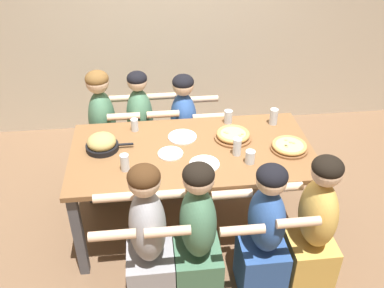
{
  "coord_description": "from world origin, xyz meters",
  "views": [
    {
      "loc": [
        -0.31,
        -2.71,
        2.64
      ],
      "look_at": [
        0.0,
        0.0,
        0.84
      ],
      "focal_mm": 40.0,
      "sensor_mm": 36.0,
      "label": 1
    }
  ],
  "objects_px": {
    "drinking_glass_a": "(250,158)",
    "diner_near_center": "(197,240)",
    "empty_plate_b": "(204,164)",
    "drinking_glass_c": "(135,126)",
    "pizza_board_main": "(289,146)",
    "drinking_glass_e": "(125,163)",
    "empty_plate_a": "(170,154)",
    "diner_near_right": "(314,231)",
    "drinking_glass_f": "(237,148)",
    "diner_near_midright": "(264,237)",
    "empty_plate_c": "(182,137)",
    "diner_far_left": "(105,134)",
    "drinking_glass_d": "(228,117)",
    "diner_far_midleft": "(142,134)",
    "skillet_bowl": "(102,143)",
    "diner_near_midleft": "(148,243)",
    "diner_far_center": "(184,133)",
    "drinking_glass_b": "(274,118)",
    "pizza_board_second": "(233,135)"
  },
  "relations": [
    {
      "from": "drinking_glass_a",
      "to": "diner_near_center",
      "type": "height_order",
      "value": "diner_near_center"
    },
    {
      "from": "empty_plate_b",
      "to": "drinking_glass_c",
      "type": "relative_size",
      "value": 2.14
    },
    {
      "from": "empty_plate_b",
      "to": "drinking_glass_c",
      "type": "xyz_separation_m",
      "value": [
        -0.5,
        0.54,
        0.04
      ]
    },
    {
      "from": "pizza_board_main",
      "to": "empty_plate_b",
      "type": "xyz_separation_m",
      "value": [
        -0.68,
        -0.12,
        -0.02
      ]
    },
    {
      "from": "empty_plate_b",
      "to": "drinking_glass_e",
      "type": "relative_size",
      "value": 1.72
    },
    {
      "from": "empty_plate_a",
      "to": "diner_near_right",
      "type": "relative_size",
      "value": 0.17
    },
    {
      "from": "drinking_glass_f",
      "to": "diner_near_midright",
      "type": "xyz_separation_m",
      "value": [
        0.09,
        -0.59,
        -0.34
      ]
    },
    {
      "from": "empty_plate_c",
      "to": "diner_far_left",
      "type": "relative_size",
      "value": 0.2
    },
    {
      "from": "drinking_glass_d",
      "to": "diner_far_midleft",
      "type": "height_order",
      "value": "diner_far_midleft"
    },
    {
      "from": "pizza_board_main",
      "to": "drinking_glass_d",
      "type": "bearing_deg",
      "value": 130.87
    },
    {
      "from": "skillet_bowl",
      "to": "drinking_glass_a",
      "type": "bearing_deg",
      "value": -15.4
    },
    {
      "from": "drinking_glass_c",
      "to": "drinking_glass_e",
      "type": "distance_m",
      "value": 0.55
    },
    {
      "from": "diner_near_midleft",
      "to": "diner_far_left",
      "type": "bearing_deg",
      "value": 14.65
    },
    {
      "from": "drinking_glass_d",
      "to": "drinking_glass_c",
      "type": "bearing_deg",
      "value": -177.28
    },
    {
      "from": "drinking_glass_e",
      "to": "pizza_board_main",
      "type": "bearing_deg",
      "value": 5.6
    },
    {
      "from": "drinking_glass_c",
      "to": "diner_far_center",
      "type": "distance_m",
      "value": 0.66
    },
    {
      "from": "drinking_glass_d",
      "to": "drinking_glass_e",
      "type": "relative_size",
      "value": 0.88
    },
    {
      "from": "pizza_board_main",
      "to": "drinking_glass_d",
      "type": "relative_size",
      "value": 2.53
    },
    {
      "from": "pizza_board_main",
      "to": "drinking_glass_e",
      "type": "bearing_deg",
      "value": -174.4
    },
    {
      "from": "drinking_glass_b",
      "to": "diner_far_midleft",
      "type": "xyz_separation_m",
      "value": [
        -1.12,
        0.39,
        -0.33
      ]
    },
    {
      "from": "drinking_glass_b",
      "to": "drinking_glass_f",
      "type": "bearing_deg",
      "value": -133.86
    },
    {
      "from": "drinking_glass_a",
      "to": "diner_near_midright",
      "type": "distance_m",
      "value": 0.58
    },
    {
      "from": "empty_plate_b",
      "to": "diner_near_midright",
      "type": "distance_m",
      "value": 0.66
    },
    {
      "from": "empty_plate_b",
      "to": "drinking_glass_e",
      "type": "distance_m",
      "value": 0.58
    },
    {
      "from": "pizza_board_main",
      "to": "skillet_bowl",
      "type": "bearing_deg",
      "value": 173.39
    },
    {
      "from": "pizza_board_second",
      "to": "diner_near_center",
      "type": "distance_m",
      "value": 0.95
    },
    {
      "from": "empty_plate_c",
      "to": "empty_plate_b",
      "type": "bearing_deg",
      "value": -72.05
    },
    {
      "from": "empty_plate_c",
      "to": "drinking_glass_b",
      "type": "xyz_separation_m",
      "value": [
        0.78,
        0.13,
        0.05
      ]
    },
    {
      "from": "pizza_board_main",
      "to": "diner_near_right",
      "type": "relative_size",
      "value": 0.26
    },
    {
      "from": "drinking_glass_d",
      "to": "diner_far_midleft",
      "type": "relative_size",
      "value": 0.1
    },
    {
      "from": "drinking_glass_a",
      "to": "drinking_glass_d",
      "type": "bearing_deg",
      "value": 95.21
    },
    {
      "from": "diner_far_midleft",
      "to": "diner_near_center",
      "type": "height_order",
      "value": "diner_far_midleft"
    },
    {
      "from": "empty_plate_a",
      "to": "diner_far_center",
      "type": "height_order",
      "value": "diner_far_center"
    },
    {
      "from": "drinking_glass_a",
      "to": "diner_near_midright",
      "type": "relative_size",
      "value": 0.09
    },
    {
      "from": "skillet_bowl",
      "to": "empty_plate_a",
      "type": "distance_m",
      "value": 0.53
    },
    {
      "from": "pizza_board_main",
      "to": "drinking_glass_b",
      "type": "xyz_separation_m",
      "value": [
        -0.02,
        0.39,
        0.03
      ]
    },
    {
      "from": "drinking_glass_b",
      "to": "diner_far_left",
      "type": "height_order",
      "value": "diner_far_left"
    },
    {
      "from": "diner_near_midright",
      "to": "diner_near_center",
      "type": "xyz_separation_m",
      "value": [
        -0.46,
        0.0,
        0.02
      ]
    },
    {
      "from": "empty_plate_a",
      "to": "drinking_glass_a",
      "type": "height_order",
      "value": "drinking_glass_a"
    },
    {
      "from": "pizza_board_main",
      "to": "diner_far_left",
      "type": "relative_size",
      "value": 0.25
    },
    {
      "from": "empty_plate_a",
      "to": "diner_far_left",
      "type": "relative_size",
      "value": 0.16
    },
    {
      "from": "diner_far_center",
      "to": "drinking_glass_b",
      "type": "bearing_deg",
      "value": 61.68
    },
    {
      "from": "drinking_glass_a",
      "to": "drinking_glass_d",
      "type": "height_order",
      "value": "drinking_glass_d"
    },
    {
      "from": "diner_far_left",
      "to": "diner_near_midleft",
      "type": "bearing_deg",
      "value": 14.65
    },
    {
      "from": "drinking_glass_f",
      "to": "diner_near_right",
      "type": "xyz_separation_m",
      "value": [
        0.43,
        -0.59,
        -0.32
      ]
    },
    {
      "from": "skillet_bowl",
      "to": "drinking_glass_d",
      "type": "distance_m",
      "value": 1.08
    },
    {
      "from": "drinking_glass_f",
      "to": "empty_plate_a",
      "type": "bearing_deg",
      "value": 173.42
    },
    {
      "from": "pizza_board_main",
      "to": "drinking_glass_e",
      "type": "height_order",
      "value": "drinking_glass_e"
    },
    {
      "from": "drinking_glass_c",
      "to": "diner_near_center",
      "type": "distance_m",
      "value": 1.14
    },
    {
      "from": "diner_far_left",
      "to": "diner_near_midright",
      "type": "bearing_deg",
      "value": 39.49
    }
  ]
}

